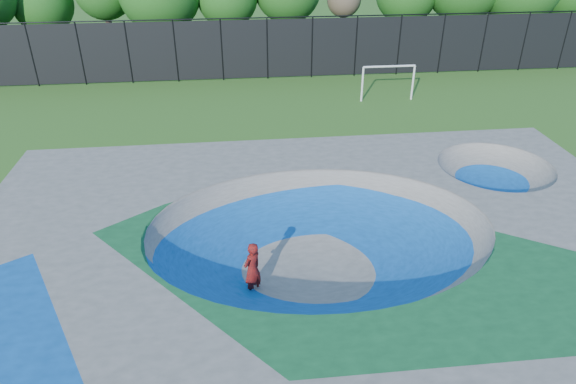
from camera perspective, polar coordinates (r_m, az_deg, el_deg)
The scene contains 6 objects.
ground at distance 16.97m, azimuth 3.38°, elevation -8.04°, with size 120.00×120.00×0.00m, color #2E5F1A.
skate_deck at distance 16.53m, azimuth 3.45°, elevation -5.97°, with size 22.00×14.00×1.50m, color gray.
skater at distance 15.29m, azimuth -3.99°, elevation -8.57°, with size 0.66×0.43×1.81m, color red.
skateboard at distance 15.84m, azimuth -3.88°, elevation -11.09°, with size 0.78×0.22×0.05m, color black.
soccer_goal at distance 31.69m, azimuth 11.10°, elevation 12.51°, with size 3.22×0.12×2.13m.
fence at distance 35.35m, azimuth -2.32°, elevation 15.75°, with size 48.09×0.09×4.04m.
Camera 1 is at (-2.51, -13.31, 10.23)m, focal length 32.00 mm.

